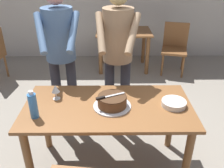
{
  "coord_description": "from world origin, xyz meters",
  "views": [
    {
      "loc": [
        0.02,
        -1.84,
        1.94
      ],
      "look_at": [
        0.04,
        0.13,
        0.9
      ],
      "focal_mm": 38.64,
      "sensor_mm": 36.0,
      "label": 1
    }
  ],
  "objects": [
    {
      "name": "person_cutting_cake",
      "position": [
        0.1,
        0.59,
        1.08
      ],
      "size": [
        0.47,
        0.56,
        1.72
      ],
      "color": "#2D2D38",
      "rests_on": "ground_plane"
    },
    {
      "name": "background_chair_1",
      "position": [
        1.21,
        2.37,
        0.49
      ],
      "size": [
        0.54,
        0.54,
        0.9
      ],
      "color": "brown",
      "rests_on": "ground_plane"
    },
    {
      "name": "person_standing_beside",
      "position": [
        -0.51,
        0.62,
        1.08
      ],
      "size": [
        0.46,
        0.57,
        1.72
      ],
      "color": "#2D2D38",
      "rests_on": "ground_plane"
    },
    {
      "name": "cake_knife",
      "position": [
        -0.03,
        -0.05,
        0.87
      ],
      "size": [
        0.26,
        0.13,
        0.02
      ],
      "color": "silver",
      "rests_on": "cake_on_platter"
    },
    {
      "name": "background_table",
      "position": [
        0.27,
        2.52,
        0.58
      ],
      "size": [
        1.0,
        0.7,
        0.74
      ],
      "color": "brown",
      "rests_on": "ground_plane"
    },
    {
      "name": "wine_glass_near",
      "position": [
        -0.49,
        0.12,
        0.85
      ],
      "size": [
        0.08,
        0.08,
        0.14
      ],
      "color": "silver",
      "rests_on": "main_dining_table"
    },
    {
      "name": "ground_plane",
      "position": [
        0.0,
        0.0,
        0.0
      ],
      "size": [
        14.0,
        14.0,
        0.0
      ],
      "primitive_type": "plane",
      "color": "gray"
    },
    {
      "name": "water_bottle",
      "position": [
        -0.61,
        -0.18,
        0.86
      ],
      "size": [
        0.07,
        0.07,
        0.25
      ],
      "color": "#387AC6",
      "rests_on": "main_dining_table"
    },
    {
      "name": "cake_on_platter",
      "position": [
        0.04,
        -0.02,
        0.8
      ],
      "size": [
        0.34,
        0.34,
        0.11
      ],
      "color": "silver",
      "rests_on": "main_dining_table"
    },
    {
      "name": "main_dining_table",
      "position": [
        0.0,
        0.0,
        0.63
      ],
      "size": [
        1.52,
        0.76,
        0.75
      ],
      "color": "brown",
      "rests_on": "ground_plane"
    },
    {
      "name": "plate_stack",
      "position": [
        0.59,
        -0.01,
        0.78
      ],
      "size": [
        0.22,
        0.22,
        0.05
      ],
      "color": "white",
      "rests_on": "main_dining_table"
    }
  ]
}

